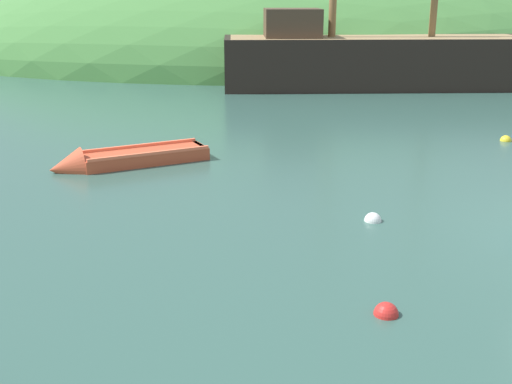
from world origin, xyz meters
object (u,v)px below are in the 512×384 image
Objects in this scene: sailing_ship at (372,68)px; buoy_white at (373,221)px; buoy_yellow at (506,141)px; buoy_red at (386,314)px; rowboat_far at (121,162)px.

buoy_white is (-1.94, -15.84, -0.81)m from sailing_ship.
buoy_yellow is at bearing -80.92° from sailing_ship.
buoy_yellow is 10.65m from buoy_red.
sailing_ship is 4.22× the size of rowboat_far.
buoy_red is at bearing -94.50° from buoy_white.
sailing_ship is at bearing 83.44° from buoy_red.
buoy_yellow is at bearing 55.50° from buoy_white.
buoy_white is at bearing -101.94° from sailing_ship.
rowboat_far is 10.07m from buoy_yellow.
rowboat_far is at bearing 127.05° from buoy_red.
rowboat_far reaches higher than buoy_red.
rowboat_far is 11.87× the size of buoy_white.
sailing_ship is 50.02× the size of buoy_white.
buoy_red reaches higher than buoy_yellow.
sailing_ship is at bearing 83.01° from buoy_white.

